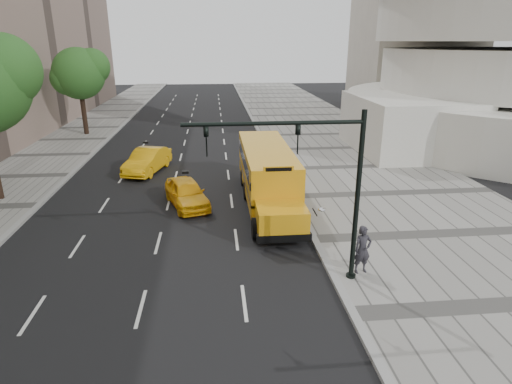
{
  "coord_description": "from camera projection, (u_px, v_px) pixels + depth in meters",
  "views": [
    {
      "loc": [
        1.67,
        -22.6,
        8.52
      ],
      "look_at": [
        3.5,
        -4.0,
        1.9
      ],
      "focal_mm": 30.0,
      "sensor_mm": 36.0,
      "label": 1
    }
  ],
  "objects": [
    {
      "name": "pedestrian",
      "position": [
        363.0,
        250.0,
        16.1
      ],
      "size": [
        0.76,
        0.56,
        1.89
      ],
      "primitive_type": "imported",
      "rotation": [
        0.0,
        0.0,
        0.17
      ],
      "color": "#2B282F",
      "rests_on": "sidewalk_museum"
    },
    {
      "name": "sidewalk_museum",
      "position": [
        394.0,
        194.0,
        24.97
      ],
      "size": [
        12.0,
        140.0,
        0.15
      ],
      "primitive_type": "cube",
      "color": "gray",
      "rests_on": "ground"
    },
    {
      "name": "curb_far",
      "position": [
        38.0,
        206.0,
        23.13
      ],
      "size": [
        0.3,
        140.0,
        0.15
      ],
      "primitive_type": "cube",
      "color": "gray",
      "rests_on": "ground"
    },
    {
      "name": "curb_museum",
      "position": [
        293.0,
        197.0,
        24.42
      ],
      "size": [
        0.3,
        140.0,
        0.15
      ],
      "primitive_type": "cube",
      "color": "gray",
      "rests_on": "ground"
    },
    {
      "name": "ground",
      "position": [
        187.0,
        202.0,
        23.89
      ],
      "size": [
        140.0,
        140.0,
        0.0
      ],
      "primitive_type": "plane",
      "color": "black",
      "rests_on": "ground"
    },
    {
      "name": "taxi_far",
      "position": [
        147.0,
        161.0,
        29.17
      ],
      "size": [
        2.95,
        5.15,
        1.6
      ],
      "primitive_type": "imported",
      "rotation": [
        0.0,
        0.0,
        -0.27
      ],
      "color": "#F2AA0C",
      "rests_on": "ground"
    },
    {
      "name": "tree_c",
      "position": [
        80.0,
        73.0,
        38.98
      ],
      "size": [
        5.23,
        4.65,
        8.03
      ],
      "color": "black",
      "rests_on": "ground"
    },
    {
      "name": "taxi_near",
      "position": [
        187.0,
        193.0,
        23.19
      ],
      "size": [
        2.98,
        4.64,
        1.47
      ],
      "primitive_type": "imported",
      "rotation": [
        0.0,
        0.0,
        0.31
      ],
      "color": "#F2AA0C",
      "rests_on": "ground"
    },
    {
      "name": "school_bus",
      "position": [
        267.0,
        170.0,
        23.62
      ],
      "size": [
        2.96,
        11.56,
        3.19
      ],
      "color": "orange",
      "rests_on": "ground"
    },
    {
      "name": "traffic_signal",
      "position": [
        319.0,
        178.0,
        14.63
      ],
      "size": [
        6.18,
        0.36,
        6.4
      ],
      "color": "black",
      "rests_on": "ground"
    }
  ]
}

